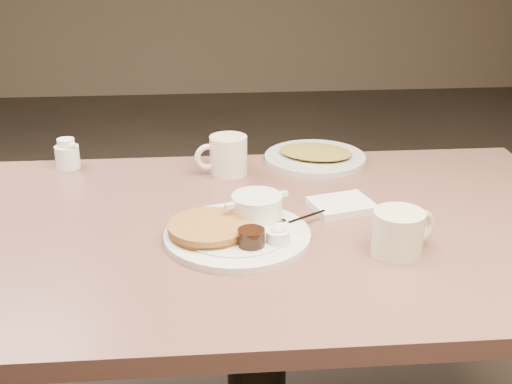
{
  "coord_description": "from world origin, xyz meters",
  "views": [
    {
      "loc": [
        -0.11,
        -1.32,
        1.39
      ],
      "look_at": [
        0.0,
        0.02,
        0.82
      ],
      "focal_mm": 47.41,
      "sensor_mm": 36.0,
      "label": 1
    }
  ],
  "objects": [
    {
      "name": "coffee_mug_far",
      "position": [
        -0.05,
        0.31,
        0.8
      ],
      "size": [
        0.14,
        0.11,
        0.1
      ],
      "color": "#F0E9C7",
      "rests_on": "diner_table"
    },
    {
      "name": "hash_plate",
      "position": [
        0.19,
        0.39,
        0.76
      ],
      "size": [
        0.36,
        0.36,
        0.04
      ],
      "color": "#B9BAB6",
      "rests_on": "diner_table"
    },
    {
      "name": "creamer_right",
      "position": [
        -0.47,
        0.39,
        0.79
      ],
      "size": [
        0.08,
        0.09,
        0.08
      ],
      "color": "white",
      "rests_on": "diner_table"
    },
    {
      "name": "coffee_mug_near",
      "position": [
        0.27,
        -0.15,
        0.8
      ],
      "size": [
        0.15,
        0.13,
        0.09
      ],
      "color": "#EDEAC4",
      "rests_on": "diner_table"
    },
    {
      "name": "diner_table",
      "position": [
        0.0,
        0.0,
        0.58
      ],
      "size": [
        1.5,
        0.9,
        0.75
      ],
      "color": "#84564C",
      "rests_on": "ground"
    },
    {
      "name": "napkin",
      "position": [
        0.2,
        0.07,
        0.76
      ],
      "size": [
        0.16,
        0.14,
        0.02
      ],
      "color": "silver",
      "rests_on": "diner_table"
    },
    {
      "name": "main_plate",
      "position": [
        -0.04,
        -0.05,
        0.77
      ],
      "size": [
        0.4,
        0.4,
        0.07
      ],
      "color": "white",
      "rests_on": "diner_table"
    }
  ]
}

